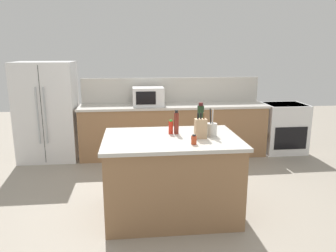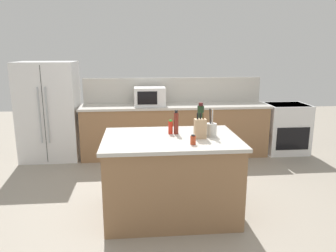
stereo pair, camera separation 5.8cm
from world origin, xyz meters
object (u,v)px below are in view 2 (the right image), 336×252
(wine_bottle, at_px, (201,118))
(vinegar_bottle, at_px, (176,123))
(hot_sauce_bottle, at_px, (171,127))
(spice_jar_paprika, at_px, (193,140))
(microwave, at_px, (150,96))
(range_oven, at_px, (286,128))
(refrigerator, at_px, (50,111))
(utensil_crock, at_px, (211,129))
(knife_block, at_px, (200,128))

(wine_bottle, height_order, vinegar_bottle, wine_bottle)
(hot_sauce_bottle, bearing_deg, wine_bottle, 14.71)
(spice_jar_paprika, bearing_deg, vinegar_bottle, 105.25)
(microwave, relative_size, spice_jar_paprika, 5.19)
(range_oven, bearing_deg, hot_sauce_bottle, -139.52)
(refrigerator, bearing_deg, wine_bottle, -40.88)
(refrigerator, distance_m, range_oven, 4.33)
(refrigerator, bearing_deg, vinegar_bottle, -46.44)
(microwave, height_order, utensil_crock, same)
(range_oven, height_order, hot_sauce_bottle, hot_sauce_bottle)
(wine_bottle, relative_size, hot_sauce_bottle, 2.09)
(microwave, bearing_deg, refrigerator, 178.33)
(range_oven, xyz_separation_m, spice_jar_paprika, (-2.20, -2.50, 0.52))
(wine_bottle, distance_m, vinegar_bottle, 0.33)
(range_oven, bearing_deg, utensil_crock, -131.44)
(vinegar_bottle, height_order, spice_jar_paprika, vinegar_bottle)
(utensil_crock, xyz_separation_m, spice_jar_paprika, (-0.26, -0.31, -0.03))
(knife_block, height_order, wine_bottle, wine_bottle)
(refrigerator, relative_size, microwave, 3.13)
(refrigerator, height_order, utensil_crock, refrigerator)
(hot_sauce_bottle, bearing_deg, knife_block, -36.33)
(vinegar_bottle, bearing_deg, utensil_crock, -20.73)
(knife_block, height_order, utensil_crock, utensil_crock)
(wine_bottle, bearing_deg, microwave, 105.55)
(microwave, relative_size, wine_bottle, 1.56)
(spice_jar_paprika, bearing_deg, hot_sauce_bottle, 112.40)
(microwave, distance_m, spice_jar_paprika, 2.53)
(spice_jar_paprika, bearing_deg, knife_block, 63.27)
(range_oven, xyz_separation_m, hot_sauce_bottle, (-2.39, -2.04, 0.55))
(knife_block, height_order, vinegar_bottle, knife_block)
(vinegar_bottle, bearing_deg, hot_sauce_bottle, 176.67)
(range_oven, distance_m, utensil_crock, 2.97)
(utensil_crock, distance_m, spice_jar_paprika, 0.41)
(microwave, xyz_separation_m, vinegar_bottle, (0.23, -2.04, -0.03))
(utensil_crock, bearing_deg, spice_jar_paprika, -130.39)
(wine_bottle, bearing_deg, spice_jar_paprika, -108.18)
(microwave, xyz_separation_m, spice_jar_paprika, (0.36, -2.50, -0.11))
(knife_block, relative_size, wine_bottle, 0.83)
(range_oven, distance_m, vinegar_bottle, 3.15)
(utensil_crock, distance_m, hot_sauce_bottle, 0.48)
(vinegar_bottle, bearing_deg, spice_jar_paprika, -74.75)
(vinegar_bottle, bearing_deg, microwave, 96.45)
(range_oven, relative_size, utensil_crock, 2.87)
(microwave, distance_m, vinegar_bottle, 2.06)
(vinegar_bottle, xyz_separation_m, spice_jar_paprika, (0.13, -0.46, -0.08))
(microwave, height_order, vinegar_bottle, microwave)
(vinegar_bottle, distance_m, hot_sauce_bottle, 0.09)
(wine_bottle, distance_m, hot_sauce_bottle, 0.40)
(refrigerator, xyz_separation_m, knife_block, (2.24, -2.32, 0.20))
(range_oven, relative_size, wine_bottle, 2.63)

